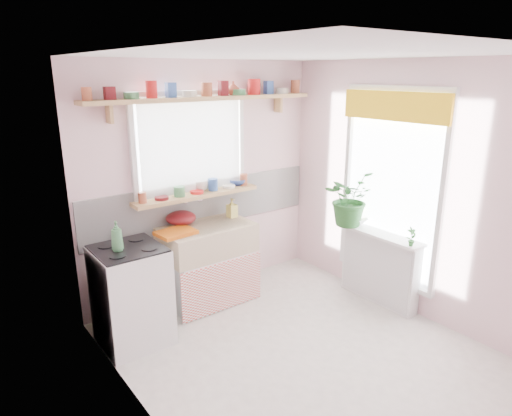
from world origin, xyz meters
TOP-DOWN VIEW (x-y plane):
  - room at (0.66, 0.86)m, footprint 3.20×3.20m
  - sink_unit at (-0.15, 1.29)m, footprint 0.95×0.65m
  - cooker at (-1.10, 1.05)m, footprint 0.58×0.58m
  - radiator_ledge at (1.30, 0.20)m, footprint 0.22×0.95m
  - windowsill at (-0.15, 1.48)m, footprint 1.40×0.22m
  - pine_shelf at (0.00, 1.47)m, footprint 2.52×0.24m
  - shelf_crockery at (-0.02, 1.47)m, footprint 2.47×0.11m
  - sill_crockery at (-0.17, 1.48)m, footprint 1.35×0.11m
  - dish_tray at (-0.53, 1.26)m, footprint 0.38×0.30m
  - colander at (-0.34, 1.50)m, footprint 0.40×0.40m
  - jade_plant at (1.21, 0.60)m, footprint 0.67×0.63m
  - fruit_bowl at (1.27, 0.60)m, footprint 0.43×0.43m
  - herb_pot at (1.21, -0.20)m, footprint 0.11×0.09m
  - soap_bottle_sink at (0.22, 1.39)m, footprint 0.10×0.10m
  - sill_cup at (-0.06, 1.54)m, footprint 0.17×0.17m
  - sill_bowl at (0.40, 1.54)m, footprint 0.22×0.22m
  - shelf_vase at (0.36, 1.53)m, footprint 0.17×0.17m
  - cooker_bottle at (-1.19, 1.03)m, footprint 0.12×0.12m
  - fruit at (1.27, 0.61)m, footprint 0.20×0.14m

SIDE VIEW (x-z plane):
  - radiator_ledge at x=1.30m, z-range 0.01..0.78m
  - sink_unit at x=-0.15m, z-range -0.13..0.99m
  - cooker at x=-1.10m, z-range 0.00..0.92m
  - fruit_bowl at x=1.27m, z-range 0.78..0.86m
  - dish_tray at x=-0.53m, z-range 0.85..0.89m
  - herb_pot at x=1.21m, z-range 0.78..0.96m
  - fruit at x=1.27m, z-range 0.83..0.93m
  - colander at x=-0.34m, z-range 0.85..0.99m
  - soap_bottle_sink at x=0.22m, z-range 0.85..1.06m
  - cooker_bottle at x=-1.19m, z-range 0.92..1.18m
  - jade_plant at x=1.21m, z-range 0.77..1.38m
  - windowsill at x=-0.15m, z-range 1.12..1.16m
  - sill_bowl at x=0.40m, z-range 1.16..1.23m
  - sill_cup at x=-0.06m, z-range 1.16..1.27m
  - sill_crockery at x=-0.17m, z-range 1.16..1.28m
  - room at x=0.66m, z-range -0.23..2.97m
  - pine_shelf at x=0.00m, z-range 2.10..2.14m
  - shelf_crockery at x=-0.02m, z-range 2.13..2.25m
  - shelf_vase at x=0.36m, z-range 2.14..2.28m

